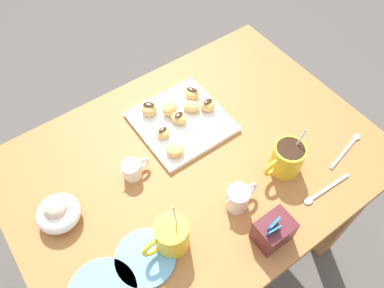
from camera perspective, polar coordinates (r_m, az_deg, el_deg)
The scene contains 25 objects.
ground_plane at distance 1.77m, azimuth 0.29°, elevation -15.60°, with size 8.00×8.00×0.00m, color #514C47.
dining_table at distance 1.21m, azimuth 0.41°, elevation -5.99°, with size 1.06×0.76×0.75m.
pastry_plate_square at distance 1.17m, azimuth -1.60°, elevation 3.37°, with size 0.26×0.26×0.02m, color white.
coffee_mug_yellow_left at distance 1.07m, azimuth 14.15°, elevation -2.08°, with size 0.13×0.09×0.15m.
coffee_mug_yellow_right at distance 0.93m, azimuth -3.21°, elevation -13.71°, with size 0.13×0.08×0.15m.
cream_pitcher_white at distance 1.00m, azimuth 7.03°, elevation -8.06°, with size 0.10×0.06×0.07m.
sugar_caddy at distance 0.97m, azimuth 12.24°, elevation -12.72°, with size 0.09×0.07×0.11m.
ice_cream_bowl at distance 1.03m, azimuth -19.62°, elevation -9.74°, with size 0.11×0.11×0.08m.
chocolate_sauce_pitcher at distance 1.05m, azimuth -9.07°, elevation -3.80°, with size 0.09×0.05×0.06m.
saucer_sky_left at distance 0.97m, azimuth -7.07°, elevation -16.74°, with size 0.15×0.15×0.01m, color #66A8DB.
loose_spoon_near_saucer at distance 1.10m, azimuth 19.04°, elevation -6.93°, with size 0.16×0.02×0.01m.
loose_spoon_by_plate at distance 1.21m, azimuth 22.62°, elevation -0.38°, with size 0.16×0.04×0.01m.
beignet_0 at distance 1.08m, azimuth -2.60°, elevation -0.88°, with size 0.05×0.05×0.03m, color #E5B260.
beignet_1 at distance 1.17m, azimuth -0.08°, elevation 5.67°, with size 0.04×0.05×0.03m, color #E5B260.
beignet_2 at distance 1.17m, azimuth -3.40°, elevation 5.38°, with size 0.05×0.05×0.04m, color #E5B260.
beignet_3 at distance 1.12m, azimuth -4.44°, elevation 1.68°, with size 0.04×0.04×0.03m, color #E5B260.
chocolate_drizzle_3 at distance 1.10m, azimuth -4.49°, elevation 2.17°, with size 0.03×0.01×0.01m, color #381E11.
beignet_4 at distance 1.21m, azimuth -0.01°, elevation 7.69°, with size 0.05×0.04×0.03m, color #E5B260.
chocolate_drizzle_4 at distance 1.20m, azimuth -0.01°, elevation 8.25°, with size 0.04×0.02×0.01m, color #381E11.
beignet_5 at distance 1.15m, azimuth -2.00°, elevation 3.92°, with size 0.04×0.05×0.03m, color #E5B260.
chocolate_drizzle_5 at distance 1.13m, azimuth -2.02°, elevation 4.46°, with size 0.03×0.02×0.01m, color #381E11.
beignet_6 at distance 1.17m, azimuth -6.51°, elevation 5.33°, with size 0.05×0.06×0.04m, color #E5B260.
chocolate_drizzle_6 at distance 1.16m, azimuth -6.60°, elevation 5.96°, with size 0.03×0.02×0.01m, color #381E11.
beignet_7 at distance 1.18m, azimuth 2.39°, elevation 5.87°, with size 0.05×0.05×0.03m, color #E5B260.
chocolate_drizzle_7 at distance 1.16m, azimuth 2.43°, elevation 6.47°, with size 0.03×0.02×0.01m, color #381E11.
Camera 1 is at (0.35, 0.47, 1.67)m, focal length 35.22 mm.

